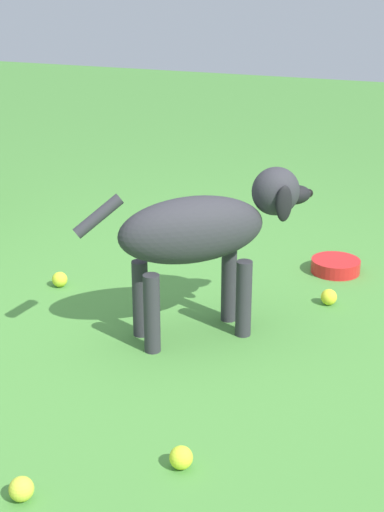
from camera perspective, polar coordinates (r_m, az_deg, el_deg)
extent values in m
plane|color=#478438|center=(2.86, -2.61, -5.83)|extent=(14.00, 14.00, 0.00)
ellipsoid|color=#2D2D33|center=(2.68, 0.00, 2.00)|extent=(0.53, 0.54, 0.24)
cylinder|color=#2D2D33|center=(2.90, 2.81, -2.20)|extent=(0.06, 0.06, 0.30)
cylinder|color=#2D2D33|center=(2.78, 3.94, -3.24)|extent=(0.06, 0.06, 0.30)
cylinder|color=#2D2D33|center=(2.78, -3.94, -3.24)|extent=(0.06, 0.06, 0.30)
cylinder|color=#2D2D33|center=(2.66, -3.06, -4.38)|extent=(0.06, 0.06, 0.30)
ellipsoid|color=#2D2D33|center=(2.77, 6.36, 4.91)|extent=(0.24, 0.24, 0.18)
ellipsoid|color=black|center=(2.82, 7.81, 4.62)|extent=(0.15, 0.15, 0.07)
sphere|color=black|center=(2.84, 8.85, 4.73)|extent=(0.03, 0.03, 0.03)
ellipsoid|color=black|center=(2.85, 5.40, 4.91)|extent=(0.07, 0.07, 0.13)
ellipsoid|color=black|center=(2.70, 7.00, 3.96)|extent=(0.07, 0.07, 0.13)
cylinder|color=#2D2D33|center=(2.55, -7.12, 3.02)|extent=(0.15, 0.16, 0.14)
sphere|color=yellow|center=(3.12, 10.34, -3.08)|extent=(0.07, 0.07, 0.07)
sphere|color=#C9E22E|center=(2.14, -0.83, -15.04)|extent=(0.07, 0.07, 0.07)
sphere|color=#C6D438|center=(2.08, -12.81, -16.84)|extent=(0.07, 0.07, 0.07)
sphere|color=#CADC2E|center=(3.29, -10.00, -1.76)|extent=(0.07, 0.07, 0.07)
cylinder|color=red|center=(3.45, 10.83, -0.74)|extent=(0.22, 0.22, 0.06)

